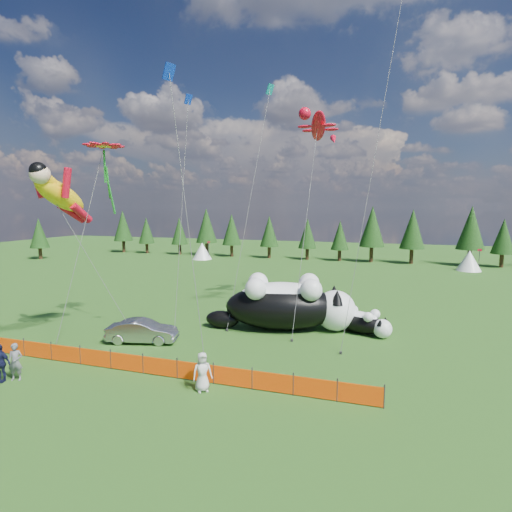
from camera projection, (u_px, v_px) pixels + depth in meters
The scene contains 17 objects.
ground at pixel (187, 356), 23.40m from camera, with size 160.00×160.00×0.00m, color #0E380A.
safety_fence at pixel (160, 367), 20.51m from camera, with size 22.06×0.06×1.10m.
tree_line at pixel (315, 236), 65.46m from camera, with size 90.00×4.00×8.00m, color black, non-canonical shape.
festival_tents at pixel (385, 258), 57.72m from camera, with size 50.00×3.20×2.80m, color white, non-canonical shape.
cat_large at pixel (289, 304), 28.24m from camera, with size 10.60×5.53×3.87m.
cat_small at pixel (362, 322), 27.43m from camera, with size 4.48×3.02×1.72m.
car at pixel (142, 331), 25.64m from camera, with size 1.55×4.46×1.47m, color #A1A2A6.
spectator_a at pixel (15, 362), 19.98m from camera, with size 0.69×0.45×1.90m, color slate.
spectator_c at pixel (0, 363), 19.82m from camera, with size 1.13×0.58×1.92m, color #141737.
spectator_e at pixel (202, 372), 18.79m from camera, with size 0.92×0.60×1.88m, color beige.
superhero_kite at pixel (60, 195), 23.86m from camera, with size 5.39×4.61×11.75m.
gecko_kite at pixel (318, 127), 31.01m from camera, with size 4.12×10.83×16.85m.
flower_kite at pixel (104, 148), 25.07m from camera, with size 2.80×5.16×12.95m.
diamond_kite_a at pixel (188, 113), 27.57m from camera, with size 0.89×4.29×16.86m.
diamond_kite_b at pixel (402, 0), 26.05m from camera, with size 3.51×7.14×24.90m.
diamond_kite_c at pixel (171, 85), 19.12m from camera, with size 2.40×1.29×15.88m.
diamond_kite_d at pixel (268, 99), 31.25m from camera, with size 1.69×6.97×19.12m.
Camera 1 is at (10.70, -20.22, 8.65)m, focal length 28.00 mm.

